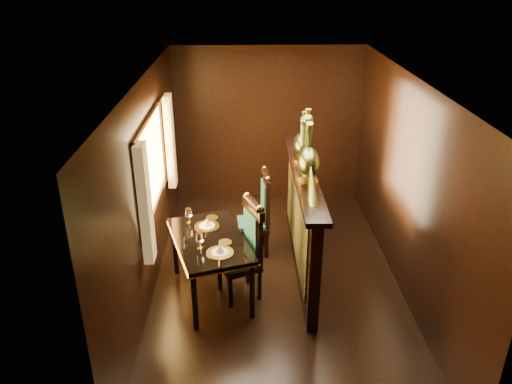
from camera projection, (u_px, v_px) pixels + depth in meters
ground at (276, 279)px, 6.29m from camera, size 5.00×5.00×0.00m
room_shell at (271, 162)px, 5.64m from camera, size 3.04×5.04×2.52m
partition at (301, 218)px, 6.27m from camera, size 0.26×2.70×1.36m
dining_table at (209, 244)px, 5.73m from camera, size 1.13×1.46×0.96m
chair_left at (248, 246)px, 5.78m from camera, size 0.58×0.60×1.24m
chair_right at (260, 211)px, 6.64m from camera, size 0.46×0.48×1.19m
peacock_left at (309, 149)px, 5.46m from camera, size 0.26×0.69×0.82m
peacock_right at (302, 135)px, 6.11m from camera, size 0.22×0.59×0.70m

